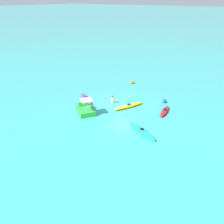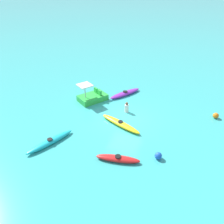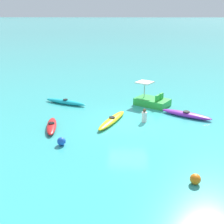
{
  "view_description": "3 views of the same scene",
  "coord_description": "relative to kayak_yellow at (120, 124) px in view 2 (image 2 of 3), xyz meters",
  "views": [
    {
      "loc": [
        18.9,
        12.6,
        10.4
      ],
      "look_at": [
        2.4,
        0.56,
        0.25
      ],
      "focal_mm": 37.28,
      "sensor_mm": 36.0,
      "label": 1
    },
    {
      "loc": [
        -4.29,
        14.13,
        9.52
      ],
      "look_at": [
        0.99,
        0.35,
        0.58
      ],
      "focal_mm": 36.4,
      "sensor_mm": 36.0,
      "label": 2
    },
    {
      "loc": [
        -16.41,
        0.41,
        6.61
      ],
      "look_at": [
        0.18,
        1.03,
        0.66
      ],
      "focal_mm": 45.44,
      "sensor_mm": 36.0,
      "label": 3
    }
  ],
  "objects": [
    {
      "name": "ground_plane",
      "position": [
        -0.07,
        -1.03,
        -0.16
      ],
      "size": [
        600.0,
        600.0,
        0.0
      ],
      "primitive_type": "plane",
      "color": "#38ADA8"
    },
    {
      "name": "buoy_blue",
      "position": [
        -3.28,
        2.5,
        0.06
      ],
      "size": [
        0.45,
        0.45,
        0.45
      ],
      "primitive_type": "sphere",
      "color": "blue",
      "rests_on": "ground_plane"
    },
    {
      "name": "buoy_orange",
      "position": [
        -6.54,
        -3.61,
        0.06
      ],
      "size": [
        0.44,
        0.44,
        0.44
      ],
      "primitive_type": "sphere",
      "color": "orange",
      "rests_on": "ground_plane"
    },
    {
      "name": "kayak_red",
      "position": [
        -1.08,
        3.55,
        0.0
      ],
      "size": [
        2.71,
        1.04,
        0.37
      ],
      "color": "red",
      "rests_on": "ground_plane"
    },
    {
      "name": "pedal_boat_green",
      "position": [
        3.59,
        -2.83,
        0.17
      ],
      "size": [
        2.57,
        2.83,
        1.68
      ],
      "color": "green",
      "rests_on": "ground_plane"
    },
    {
      "name": "kayak_purple",
      "position": [
        1.23,
        -4.86,
        0.0
      ],
      "size": [
        2.38,
        3.24,
        0.37
      ],
      "color": "purple",
      "rests_on": "ground_plane"
    },
    {
      "name": "person_near_shore",
      "position": [
        0.17,
        -2.01,
        0.22
      ],
      "size": [
        0.36,
        0.36,
        0.88
      ],
      "color": "silver",
      "rests_on": "ground_plane"
    },
    {
      "name": "kayak_cyan",
      "position": [
        3.62,
        3.62,
        -0.0
      ],
      "size": [
        1.85,
        3.41,
        0.37
      ],
      "color": "#19B7C6",
      "rests_on": "ground_plane"
    },
    {
      "name": "kayak_yellow",
      "position": [
        0.0,
        0.0,
        0.0
      ],
      "size": [
        3.52,
        1.91,
        0.37
      ],
      "color": "yellow",
      "rests_on": "ground_plane"
    }
  ]
}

